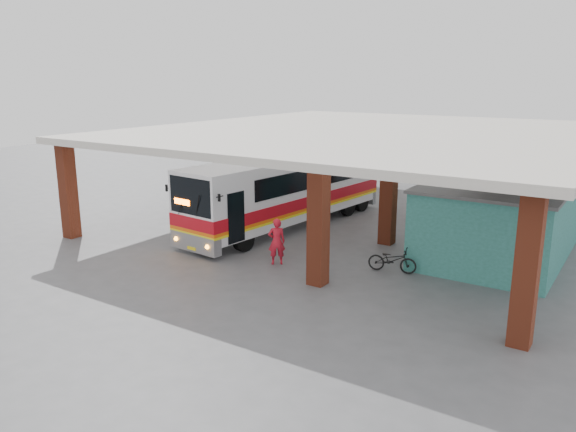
% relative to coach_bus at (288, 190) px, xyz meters
% --- Properties ---
extents(ground, '(90.00, 90.00, 0.00)m').
position_rel_coach_bus_xyz_m(ground, '(2.29, -3.06, -1.83)').
color(ground, '#515154').
rests_on(ground, ground).
extents(brick_columns, '(20.10, 21.60, 4.35)m').
position_rel_coach_bus_xyz_m(brick_columns, '(3.72, 1.94, 0.35)').
color(brick_columns, maroon).
rests_on(brick_columns, ground).
extents(canopy_roof, '(21.00, 23.00, 0.30)m').
position_rel_coach_bus_xyz_m(canopy_roof, '(2.79, 3.44, 2.67)').
color(canopy_roof, beige).
rests_on(canopy_roof, brick_columns).
extents(shop_building, '(5.20, 8.20, 3.11)m').
position_rel_coach_bus_xyz_m(shop_building, '(9.78, 0.94, -0.26)').
color(shop_building, '#2C6F5F').
rests_on(shop_building, ground).
extents(coach_bus, '(3.80, 12.81, 3.68)m').
position_rel_coach_bus_xyz_m(coach_bus, '(0.00, 0.00, 0.00)').
color(coach_bus, white).
rests_on(coach_bus, ground).
extents(motorcycle, '(1.92, 1.00, 0.96)m').
position_rel_coach_bus_xyz_m(motorcycle, '(6.99, -3.43, -1.35)').
color(motorcycle, black).
rests_on(motorcycle, ground).
extents(pedestrian, '(0.80, 0.77, 1.85)m').
position_rel_coach_bus_xyz_m(pedestrian, '(2.83, -5.05, -0.90)').
color(pedestrian, red).
rests_on(pedestrian, ground).
extents(red_chair, '(0.54, 0.54, 0.88)m').
position_rel_coach_bus_xyz_m(red_chair, '(6.67, 4.34, -1.42)').
color(red_chair, '#AF121B').
rests_on(red_chair, ground).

